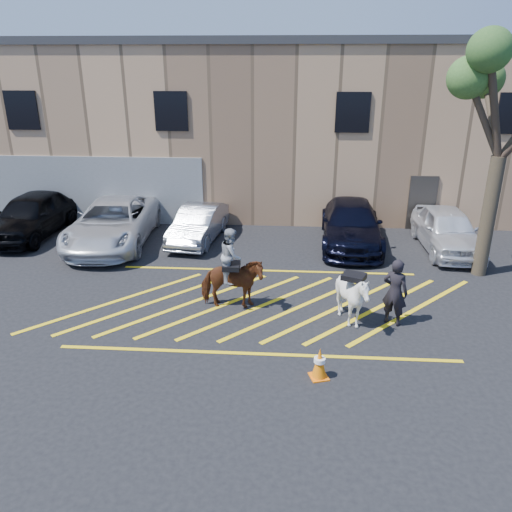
# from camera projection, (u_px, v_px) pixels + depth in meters

# --- Properties ---
(ground) EXTENTS (90.00, 90.00, 0.00)m
(ground) POSITION_uv_depth(u_px,v_px,m) (263.00, 301.00, 14.35)
(ground) COLOR black
(ground) RESTS_ON ground
(car_black_suv) EXTENTS (2.24, 5.05, 1.69)m
(car_black_suv) POSITION_uv_depth(u_px,v_px,m) (32.00, 215.00, 19.39)
(car_black_suv) COLOR black
(car_black_suv) RESTS_ON ground
(car_white_pickup) EXTENTS (3.00, 5.93, 1.61)m
(car_white_pickup) POSITION_uv_depth(u_px,v_px,m) (113.00, 223.00, 18.57)
(car_white_pickup) COLOR silver
(car_white_pickup) RESTS_ON ground
(car_silver_sedan) EXTENTS (1.90, 4.14, 1.32)m
(car_silver_sedan) POSITION_uv_depth(u_px,v_px,m) (199.00, 224.00, 18.92)
(car_silver_sedan) COLOR #8E919B
(car_silver_sedan) RESTS_ON ground
(car_blue_suv) EXTENTS (2.43, 5.39, 1.53)m
(car_blue_suv) POSITION_uv_depth(u_px,v_px,m) (351.00, 224.00, 18.57)
(car_blue_suv) COLOR black
(car_blue_suv) RESTS_ON ground
(car_white_suv) EXTENTS (1.85, 4.50, 1.53)m
(car_white_suv) POSITION_uv_depth(u_px,v_px,m) (447.00, 230.00, 17.95)
(car_white_suv) COLOR white
(car_white_suv) RESTS_ON ground
(handler) EXTENTS (0.79, 0.71, 1.81)m
(handler) POSITION_uv_depth(u_px,v_px,m) (395.00, 292.00, 12.80)
(handler) COLOR black
(handler) RESTS_ON ground
(warehouse) EXTENTS (32.42, 10.20, 7.30)m
(warehouse) POSITION_uv_depth(u_px,v_px,m) (277.00, 122.00, 24.14)
(warehouse) COLOR tan
(warehouse) RESTS_ON ground
(hatching_zone) EXTENTS (12.60, 5.12, 0.01)m
(hatching_zone) POSITION_uv_depth(u_px,v_px,m) (263.00, 305.00, 14.07)
(hatching_zone) COLOR yellow
(hatching_zone) RESTS_ON ground
(mounted_bay) EXTENTS (1.77, 0.83, 2.32)m
(mounted_bay) POSITION_uv_depth(u_px,v_px,m) (232.00, 277.00, 13.61)
(mounted_bay) COLOR brown
(mounted_bay) RESTS_ON ground
(saddled_white) EXTENTS (1.67, 1.75, 1.51)m
(saddled_white) POSITION_uv_depth(u_px,v_px,m) (352.00, 297.00, 12.83)
(saddled_white) COLOR silver
(saddled_white) RESTS_ON ground
(traffic_cone) EXTENTS (0.47, 0.47, 0.73)m
(traffic_cone) POSITION_uv_depth(u_px,v_px,m) (319.00, 363.00, 10.75)
(traffic_cone) COLOR orange
(traffic_cone) RESTS_ON ground
(tree) EXTENTS (3.99, 4.37, 7.31)m
(tree) POSITION_uv_depth(u_px,v_px,m) (511.00, 89.00, 14.08)
(tree) COLOR #4D412E
(tree) RESTS_ON ground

